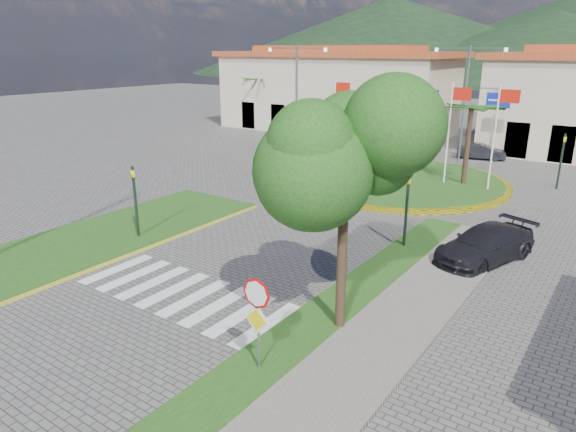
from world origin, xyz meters
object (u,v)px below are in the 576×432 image
Objects in this scene: stop_sign at (257,310)px; deciduous_tree at (346,154)px; white_van at (350,132)px; car_dark_b at (481,152)px; roundabout_island at (400,180)px; car_side_right at (485,244)px; car_dark_a at (372,139)px.

stop_sign is 4.59m from deciduous_tree.
deciduous_tree reaches higher than stop_sign.
white_van is 1.38× the size of car_dark_b.
roundabout_island is at bearing 153.74° from car_dark_b.
deciduous_tree is (0.60, 3.04, 3.38)m from stop_sign.
car_side_right reaches higher than white_van.
roundabout_island is 15.54m from white_van.
deciduous_tree is at bearing 78.82° from stop_sign.
stop_sign is at bearing -101.18° from deciduous_tree.
roundabout_island is 3.71× the size of car_dark_b.
car_dark_b is (8.94, -0.05, -0.03)m from car_dark_a.
deciduous_tree is 27.67m from car_dark_b.
roundabout_island is 12.00m from car_side_right.
car_side_right is (5.50, -19.41, 0.11)m from car_dark_b.
stop_sign is at bearing -141.06° from white_van.
car_dark_b is at bearing 97.37° from deciduous_tree.
stop_sign reaches higher than car_side_right.
roundabout_island is 4.79× the size of stop_sign.
car_dark_a is at bearing -107.23° from white_van.
car_side_right is (14.44, -19.46, 0.08)m from car_dark_a.
car_dark_b is (11.94, -1.87, -0.09)m from white_van.
roundabout_island is at bearing 147.56° from car_side_right.
car_dark_a is (3.00, -1.82, -0.07)m from white_van.
deciduous_tree is 9.09m from car_side_right.
car_dark_a is (-6.94, 10.11, 0.42)m from roundabout_island.
roundabout_island reaches higher than car_dark_b.
white_van is at bearing 118.09° from deciduous_tree.
deciduous_tree is 1.99× the size of car_dark_b.
white_van is (-14.84, 31.96, -1.13)m from stop_sign.
roundabout_island reaches higher than white_van.
stop_sign is 11.05m from car_side_right.
roundabout_island reaches higher than car_dark_a.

